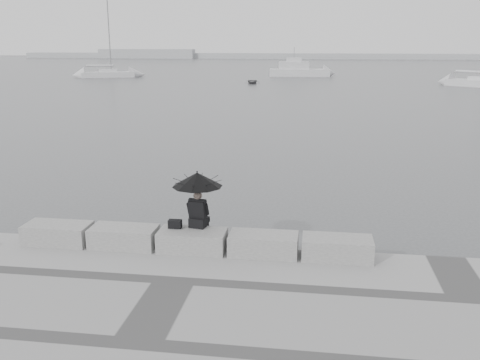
% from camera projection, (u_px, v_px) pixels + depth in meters
% --- Properties ---
extents(ground, '(360.00, 360.00, 0.00)m').
position_uv_depth(ground, '(197.00, 262.00, 13.34)').
color(ground, '#454749').
rests_on(ground, ground).
extents(stone_block_far_left, '(1.60, 0.80, 0.50)m').
position_uv_depth(stone_block_far_left, '(58.00, 234.00, 13.18)').
color(stone_block_far_left, slate).
rests_on(stone_block_far_left, promenade).
extents(stone_block_left, '(1.60, 0.80, 0.50)m').
position_uv_depth(stone_block_left, '(124.00, 237.00, 12.95)').
color(stone_block_left, slate).
rests_on(stone_block_left, promenade).
extents(stone_block_centre, '(1.60, 0.80, 0.50)m').
position_uv_depth(stone_block_centre, '(192.00, 241.00, 12.72)').
color(stone_block_centre, slate).
rests_on(stone_block_centre, promenade).
extents(stone_block_right, '(1.60, 0.80, 0.50)m').
position_uv_depth(stone_block_right, '(263.00, 244.00, 12.48)').
color(stone_block_right, slate).
rests_on(stone_block_right, promenade).
extents(stone_block_far_right, '(1.60, 0.80, 0.50)m').
position_uv_depth(stone_block_far_right, '(337.00, 248.00, 12.25)').
color(stone_block_far_right, slate).
rests_on(stone_block_far_right, promenade).
extents(seated_person, '(1.21, 1.21, 1.39)m').
position_uv_depth(seated_person, '(197.00, 186.00, 12.68)').
color(seated_person, black).
rests_on(seated_person, stone_block_centre).
extents(bag, '(0.31, 0.18, 0.20)m').
position_uv_depth(bag, '(175.00, 224.00, 12.82)').
color(bag, black).
rests_on(bag, stone_block_centre).
extents(distant_landmass, '(180.00, 8.00, 2.80)m').
position_uv_depth(distant_landmass, '(282.00, 56.00, 162.20)').
color(distant_landmass, '#ABAEB1').
rests_on(distant_landmass, ground).
extents(sailboat_left, '(8.05, 5.03, 12.90)m').
position_uv_depth(sailboat_left, '(108.00, 74.00, 80.33)').
color(sailboat_left, silver).
rests_on(sailboat_left, ground).
extents(motor_cruiser, '(9.34, 3.49, 4.50)m').
position_uv_depth(motor_cruiser, '(300.00, 70.00, 82.49)').
color(motor_cruiser, silver).
rests_on(motor_cruiser, ground).
extents(dinghy, '(2.99, 1.49, 0.49)m').
position_uv_depth(dinghy, '(252.00, 82.00, 68.70)').
color(dinghy, slate).
rests_on(dinghy, ground).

